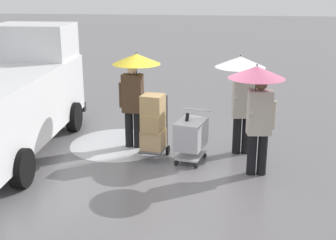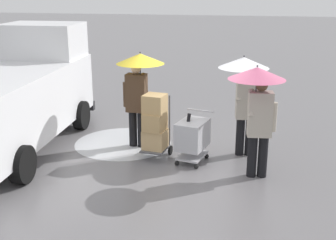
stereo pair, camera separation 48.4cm
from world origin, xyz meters
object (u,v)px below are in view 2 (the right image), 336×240
object	(u,v)px
pedestrian_pink_side	(139,78)
pedestrian_black_side	(258,96)
shopping_cart_vendor	(192,136)
cargo_van_parked_right	(16,95)
hand_dolly_boxes	(155,124)
pedestrian_white_side	(245,83)

from	to	relation	value
pedestrian_pink_side	pedestrian_black_side	xyz separation A→B (m)	(-2.55, 1.16, -0.01)
shopping_cart_vendor	pedestrian_black_side	distance (m)	1.67
cargo_van_parked_right	pedestrian_black_side	distance (m)	5.30
hand_dolly_boxes	pedestrian_pink_side	world-z (taller)	pedestrian_pink_side
cargo_van_parked_right	pedestrian_pink_side	distance (m)	2.76
pedestrian_black_side	pedestrian_white_side	distance (m)	1.12
shopping_cart_vendor	pedestrian_white_side	xyz separation A→B (m)	(-0.99, -0.62, 1.02)
hand_dolly_boxes	pedestrian_white_side	size ratio (longest dim) A/B	0.64
cargo_van_parked_right	hand_dolly_boxes	xyz separation A→B (m)	(-3.19, 0.19, -0.42)
pedestrian_black_side	pedestrian_white_side	world-z (taller)	same
pedestrian_black_side	pedestrian_white_side	bearing A→B (deg)	-76.05
pedestrian_pink_side	pedestrian_white_side	xyz separation A→B (m)	(-2.28, 0.07, 0.00)
shopping_cart_vendor	hand_dolly_boxes	world-z (taller)	hand_dolly_boxes
hand_dolly_boxes	cargo_van_parked_right	bearing A→B (deg)	-3.37
shopping_cart_vendor	pedestrian_white_side	world-z (taller)	pedestrian_white_side
cargo_van_parked_right	pedestrian_pink_side	bearing A→B (deg)	-170.61
pedestrian_white_side	hand_dolly_boxes	bearing A→B (deg)	17.47
cargo_van_parked_right	hand_dolly_boxes	distance (m)	3.22
cargo_van_parked_right	pedestrian_black_side	bearing A→B (deg)	172.25
hand_dolly_boxes	pedestrian_black_side	xyz separation A→B (m)	(-2.05, 0.52, 0.81)
shopping_cart_vendor	pedestrian_white_side	size ratio (longest dim) A/B	0.49
hand_dolly_boxes	pedestrian_black_side	bearing A→B (deg)	165.62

